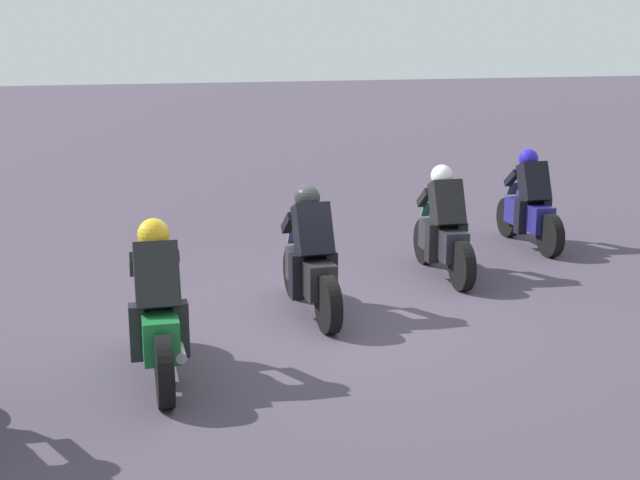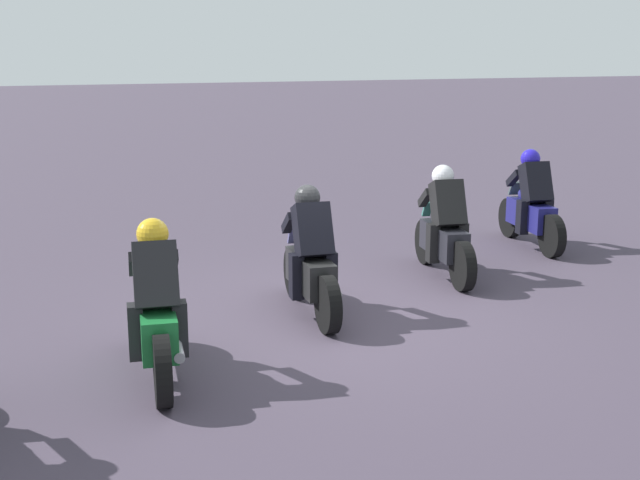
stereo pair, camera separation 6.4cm
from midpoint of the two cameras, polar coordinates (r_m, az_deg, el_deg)
name	(u,v)px [view 2 (the right image)]	position (r m, az deg, el deg)	size (l,w,h in m)	color
ground_plane	(330,318)	(9.77, 0.85, -5.30)	(120.00, 120.00, 0.00)	#433948
rider_lane_a	(531,207)	(13.46, 14.21, 2.16)	(2.04, 0.59, 1.51)	black
rider_lane_b	(444,231)	(11.48, 8.55, 0.57)	(2.04, 0.60, 1.51)	black
rider_lane_c	(311,262)	(9.76, -0.45, -1.50)	(2.04, 0.55, 1.51)	black
rider_lane_d	(157,314)	(8.06, -10.73, -4.90)	(2.04, 0.58, 1.51)	black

